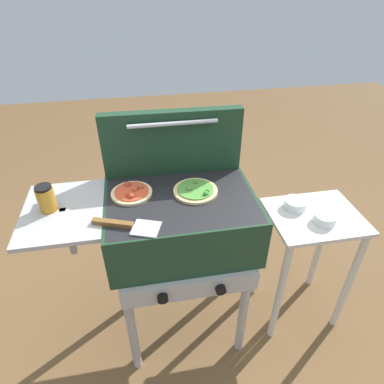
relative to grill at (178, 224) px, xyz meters
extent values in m
plane|color=brown|center=(0.01, 0.00, -0.76)|extent=(8.00, 8.00, 0.00)
cube|color=#193823|center=(0.01, 0.00, 0.02)|extent=(0.64, 0.48, 0.24)
cube|color=black|center=(0.01, 0.00, 0.14)|extent=(0.61, 0.46, 0.01)
cube|color=#A7A7A7|center=(-0.47, 0.00, 0.13)|extent=(0.32, 0.41, 0.02)
cube|color=#A7A7A7|center=(-0.47, 0.00, 0.02)|extent=(0.02, 0.02, 0.24)
cube|color=#A7A7A7|center=(0.01, -0.25, -0.15)|extent=(0.58, 0.02, 0.10)
cylinder|color=black|center=(-0.11, -0.27, -0.15)|extent=(0.04, 0.02, 0.04)
cylinder|color=black|center=(0.13, -0.27, -0.15)|extent=(0.04, 0.02, 0.04)
cylinder|color=#A7A7A7|center=(-0.26, -0.19, -0.43)|extent=(0.04, 0.04, 0.66)
cylinder|color=#A7A7A7|center=(0.28, -0.19, -0.43)|extent=(0.04, 0.04, 0.66)
cylinder|color=#A7A7A7|center=(-0.26, 0.19, -0.43)|extent=(0.04, 0.04, 0.66)
cylinder|color=#A7A7A7|center=(0.28, 0.19, -0.43)|extent=(0.04, 0.04, 0.66)
cube|color=#193823|center=(0.01, 0.22, 0.29)|extent=(0.63, 0.07, 0.30)
cylinder|color=#B7B7BC|center=(0.01, 0.17, 0.40)|extent=(0.38, 0.02, 0.02)
cylinder|color=#E0C17F|center=(0.08, 0.03, 0.15)|extent=(0.19, 0.19, 0.01)
cylinder|color=#4C8C38|center=(0.08, 0.03, 0.16)|extent=(0.16, 0.16, 0.01)
sphere|color=#4F7233|center=(0.09, 0.07, 0.17)|extent=(0.02, 0.02, 0.02)
sphere|color=#506D35|center=(0.13, 0.00, 0.17)|extent=(0.02, 0.02, 0.02)
sphere|color=#568036|center=(0.06, 0.03, 0.17)|extent=(0.02, 0.02, 0.02)
sphere|color=green|center=(0.12, -0.02, 0.17)|extent=(0.02, 0.02, 0.02)
cylinder|color=beige|center=(-0.19, 0.06, 0.15)|extent=(0.18, 0.18, 0.01)
cylinder|color=#D14C2D|center=(-0.19, 0.06, 0.16)|extent=(0.14, 0.14, 0.01)
sphere|color=#A33E29|center=(-0.20, 0.11, 0.17)|extent=(0.03, 0.03, 0.03)
sphere|color=#AB5030|center=(-0.15, 0.08, 0.17)|extent=(0.03, 0.03, 0.03)
sphere|color=#AE4B30|center=(-0.17, 0.07, 0.17)|extent=(0.03, 0.03, 0.03)
sphere|color=#D54F2D|center=(-0.17, 0.06, 0.17)|extent=(0.02, 0.02, 0.02)
sphere|color=#B53E24|center=(-0.19, 0.02, 0.17)|extent=(0.03, 0.03, 0.03)
sphere|color=red|center=(-0.21, 0.03, 0.17)|extent=(0.02, 0.02, 0.02)
cylinder|color=#B77A1E|center=(-0.52, 0.02, 0.19)|extent=(0.07, 0.07, 0.10)
cylinder|color=black|center=(-0.52, 0.02, 0.25)|extent=(0.06, 0.06, 0.01)
cube|color=#B7BABF|center=(-0.14, -0.18, 0.15)|extent=(0.13, 0.12, 0.01)
cube|color=brown|center=(-0.26, -0.13, 0.15)|extent=(0.16, 0.08, 0.02)
cube|color=beige|center=(0.67, 0.00, -0.06)|extent=(0.44, 0.36, 0.02)
cylinder|color=beige|center=(0.48, -0.15, -0.41)|extent=(0.04, 0.04, 0.69)
cylinder|color=beige|center=(0.86, -0.15, -0.41)|extent=(0.04, 0.04, 0.69)
cylinder|color=beige|center=(0.48, 0.15, -0.41)|extent=(0.04, 0.04, 0.69)
cylinder|color=beige|center=(0.86, 0.15, -0.41)|extent=(0.04, 0.04, 0.69)
cylinder|color=silver|center=(0.60, 0.08, -0.02)|extent=(0.11, 0.11, 0.04)
cylinder|color=#996B47|center=(0.60, 0.08, -0.03)|extent=(0.09, 0.09, 0.02)
cylinder|color=silver|center=(0.69, -0.05, -0.02)|extent=(0.11, 0.11, 0.04)
cylinder|color=#4C7533|center=(0.69, -0.05, -0.03)|extent=(0.09, 0.09, 0.02)
camera|label=1|loc=(-0.14, -1.13, 0.96)|focal=31.15mm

